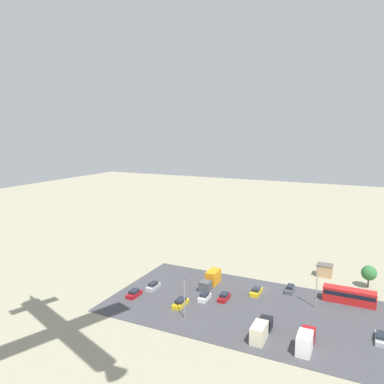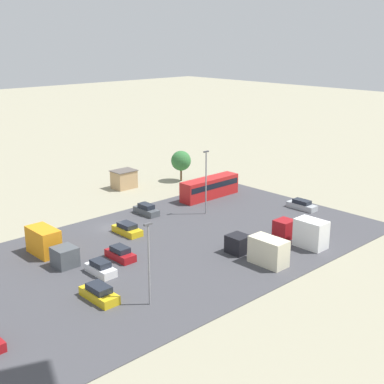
{
  "view_description": "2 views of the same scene",
  "coord_description": "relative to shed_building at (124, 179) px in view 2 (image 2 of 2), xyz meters",
  "views": [
    {
      "loc": [
        -22.58,
        84.94,
        37.99
      ],
      "look_at": [
        1.89,
        34.11,
        28.79
      ],
      "focal_mm": 35.0,
      "sensor_mm": 36.0,
      "label": 1
    },
    {
      "loc": [
        39.74,
        58.8,
        25.96
      ],
      "look_at": [
        -4.3,
        11.84,
        6.93
      ],
      "focal_mm": 50.0,
      "sensor_mm": 36.0,
      "label": 2
    }
  ],
  "objects": [
    {
      "name": "parking_lot_surface",
      "position": [
        13.37,
        26.44,
        -1.57
      ],
      "size": [
        59.71,
        32.44,
        0.08
      ],
      "color": "#424247",
      "rests_on": "ground"
    },
    {
      "name": "parked_car_3",
      "position": [
        22.94,
        26.88,
        -0.87
      ],
      "size": [
        1.78,
        4.05,
        1.59
      ],
      "rotation": [
        0.0,
        0.0,
        3.14
      ],
      "color": "silver",
      "rests_on": "ground"
    },
    {
      "name": "parked_truck_2",
      "position": [
        24.77,
        18.75,
        -0.01
      ],
      "size": [
        2.51,
        8.59,
        3.33
      ],
      "color": "#4C5156",
      "rests_on": "ground"
    },
    {
      "name": "shed_building",
      "position": [
        0.0,
        0.0,
        0.0
      ],
      "size": [
        4.05,
        3.21,
        3.21
      ],
      "color": "tan",
      "rests_on": "ground"
    },
    {
      "name": "parked_car_6",
      "position": [
        26.47,
        31.9,
        -0.86
      ],
      "size": [
        1.93,
        4.73,
        1.6
      ],
      "rotation": [
        0.0,
        0.0,
        3.14
      ],
      "color": "gold",
      "rests_on": "ground"
    },
    {
      "name": "light_pole_lot_edge",
      "position": [
        -0.41,
        20.02,
        3.72
      ],
      "size": [
        0.9,
        0.28,
        9.64
      ],
      "color": "gray",
      "rests_on": "ground"
    },
    {
      "name": "parked_car_5",
      "position": [
        18.88,
        25.02,
        -0.87
      ],
      "size": [
        1.82,
        4.1,
        1.58
      ],
      "color": "maroon",
      "rests_on": "ground"
    },
    {
      "name": "parked_car_4",
      "position": [
        6.24,
        14.09,
        -0.86
      ],
      "size": [
        1.71,
        4.35,
        1.61
      ],
      "rotation": [
        0.0,
        0.0,
        3.14
      ],
      "color": "#4C5156",
      "rests_on": "ground"
    },
    {
      "name": "tree_near_shed",
      "position": [
        -10.49,
        3.31,
        2.18
      ],
      "size": [
        3.64,
        3.64,
        5.63
      ],
      "color": "brown",
      "rests_on": "ground"
    },
    {
      "name": "bus",
      "position": [
        -6.78,
        14.44,
        0.25
      ],
      "size": [
        11.07,
        2.64,
        3.31
      ],
      "rotation": [
        0.0,
        0.0,
        1.57
      ],
      "color": "red",
      "rests_on": "ground"
    },
    {
      "name": "parked_car_7",
      "position": [
        -12.89,
        28.45,
        -0.93
      ],
      "size": [
        1.72,
        4.79,
        1.45
      ],
      "color": "#ADB2B7",
      "rests_on": "ground"
    },
    {
      "name": "parked_truck_1",
      "position": [
        -0.94,
        37.18,
        0.11
      ],
      "size": [
        2.43,
        7.22,
        3.58
      ],
      "rotation": [
        0.0,
        0.0,
        3.14
      ],
      "color": "maroon",
      "rests_on": "ground"
    },
    {
      "name": "parked_truck_0",
      "position": [
        7.14,
        36.75,
        -0.06
      ],
      "size": [
        2.38,
        8.24,
        3.22
      ],
      "rotation": [
        0.0,
        0.0,
        3.14
      ],
      "color": "black",
      "rests_on": "ground"
    },
    {
      "name": "ground_plane",
      "position": [
        13.37,
        15.27,
        -1.61
      ],
      "size": [
        400.0,
        400.0,
        0.0
      ],
      "primitive_type": "plane",
      "color": "gray"
    },
    {
      "name": "parked_car_2",
      "position": [
        13.21,
        18.73,
        -0.9
      ],
      "size": [
        1.97,
        4.57,
        1.52
      ],
      "color": "gold",
      "rests_on": "ground"
    },
    {
      "name": "light_pole_lot_centre",
      "position": [
        23.36,
        36.18,
        3.2
      ],
      "size": [
        0.9,
        0.28,
        8.59
      ],
      "color": "gray",
      "rests_on": "ground"
    }
  ]
}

